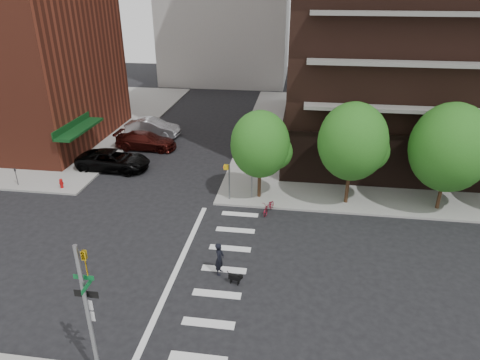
% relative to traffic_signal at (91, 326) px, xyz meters
% --- Properties ---
extents(ground, '(120.00, 120.00, 0.00)m').
position_rel_traffic_signal_xyz_m(ground, '(0.47, 7.49, -2.70)').
color(ground, black).
rests_on(ground, ground).
extents(sidewalk_ne, '(39.00, 33.00, 0.15)m').
position_rel_traffic_signal_xyz_m(sidewalk_ne, '(20.97, 30.99, -2.62)').
color(sidewalk_ne, gray).
rests_on(sidewalk_ne, ground).
extents(sidewalk_nw, '(31.00, 33.00, 0.15)m').
position_rel_traffic_signal_xyz_m(sidewalk_nw, '(-24.03, 30.99, -2.62)').
color(sidewalk_nw, gray).
rests_on(sidewalk_nw, ground).
extents(crosswalk, '(3.85, 13.00, 0.01)m').
position_rel_traffic_signal_xyz_m(crosswalk, '(2.68, 7.49, -2.69)').
color(crosswalk, silver).
rests_on(crosswalk, ground).
extents(tree_a, '(4.00, 4.00, 5.90)m').
position_rel_traffic_signal_xyz_m(tree_a, '(4.47, 15.99, 1.35)').
color(tree_a, '#301E11').
rests_on(tree_a, sidewalk_ne).
extents(tree_b, '(4.50, 4.50, 6.65)m').
position_rel_traffic_signal_xyz_m(tree_b, '(10.47, 15.99, 1.85)').
color(tree_b, '#301E11').
rests_on(tree_b, sidewalk_ne).
extents(tree_c, '(5.00, 5.00, 6.80)m').
position_rel_traffic_signal_xyz_m(tree_c, '(16.47, 15.99, 1.75)').
color(tree_c, '#301E11').
rests_on(tree_c, sidewalk_ne).
extents(traffic_signal, '(0.90, 0.75, 6.00)m').
position_rel_traffic_signal_xyz_m(traffic_signal, '(0.00, 0.00, 0.00)').
color(traffic_signal, slate).
rests_on(traffic_signal, sidewalk_s).
extents(pedestrian_signal, '(2.18, 0.67, 2.60)m').
position_rel_traffic_signal_xyz_m(pedestrian_signal, '(2.79, 15.42, -0.84)').
color(pedestrian_signal, slate).
rests_on(pedestrian_signal, sidewalk_ne).
extents(fire_hydrant, '(0.24, 0.24, 0.73)m').
position_rel_traffic_signal_xyz_m(fire_hydrant, '(-10.03, 15.29, -2.15)').
color(fire_hydrant, '#A50C0C').
rests_on(fire_hydrant, sidewalk_nw).
extents(parking_meter, '(0.10, 0.08, 1.32)m').
position_rel_traffic_signal_xyz_m(parking_meter, '(-13.53, 15.29, -1.74)').
color(parking_meter, black).
rests_on(parking_meter, sidewalk_nw).
extents(parked_car_black, '(2.92, 5.94, 1.62)m').
position_rel_traffic_signal_xyz_m(parked_car_black, '(-7.73, 19.39, -1.89)').
color(parked_car_black, black).
rests_on(parked_car_black, ground).
extents(parked_car_maroon, '(2.38, 5.56, 1.60)m').
position_rel_traffic_signal_xyz_m(parked_car_maroon, '(-6.71, 24.25, -1.90)').
color(parked_car_maroon, '#3A0F0C').
rests_on(parked_car_maroon, ground).
extents(parked_car_silver, '(2.21, 5.41, 1.74)m').
position_rel_traffic_signal_xyz_m(parked_car_silver, '(-7.28, 27.81, -1.83)').
color(parked_car_silver, '#B0B1B7').
rests_on(parked_car_silver, ground).
extents(scooter, '(1.06, 1.80, 0.89)m').
position_rel_traffic_signal_xyz_m(scooter, '(5.32, 13.99, -2.25)').
color(scooter, maroon).
rests_on(scooter, ground).
extents(dog_walker, '(0.72, 0.52, 1.83)m').
position_rel_traffic_signal_xyz_m(dog_walker, '(3.31, 7.15, -1.79)').
color(dog_walker, black).
rests_on(dog_walker, ground).
extents(dog, '(0.75, 0.36, 0.63)m').
position_rel_traffic_signal_xyz_m(dog, '(4.25, 6.41, -2.30)').
color(dog, black).
rests_on(dog, ground).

